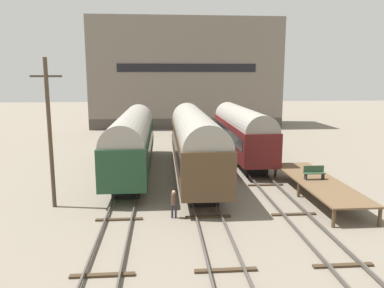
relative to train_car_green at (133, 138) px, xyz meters
The scene contains 12 objects.
ground_plane 9.64m from the train_car_green, 57.09° to the right, with size 200.00×200.00×0.00m, color slate.
track_left 8.19m from the train_car_green, 90.00° to the right, with size 2.60×60.00×0.26m.
track_middle 9.60m from the train_car_green, 57.09° to the right, with size 2.60×60.00×0.26m.
track_right 12.92m from the train_car_green, 37.69° to the right, with size 2.60×60.00×0.26m.
train_car_green is the anchor object (origin of this frame).
train_car_maroon 10.82m from the train_car_green, 22.54° to the left, with size 2.93×16.02×5.06m.
train_car_brown 5.29m from the train_car_green, 19.01° to the right, with size 3.12×18.66×5.30m.
station_platform 14.89m from the train_car_green, 30.41° to the right, with size 2.85×10.62×1.09m.
bench 14.53m from the train_car_green, 29.36° to the right, with size 1.40×0.40×0.91m.
person_worker 11.21m from the train_car_green, 73.90° to the right, with size 0.32×0.32×1.63m.
utility_pole 9.35m from the train_car_green, 117.35° to the right, with size 1.80×0.24×9.01m.
warehouse_building 32.11m from the train_car_green, 78.56° to the left, with size 29.59×10.34×16.80m.
Camera 1 is at (-2.51, -23.05, 7.87)m, focal length 35.00 mm.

